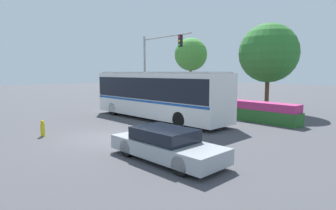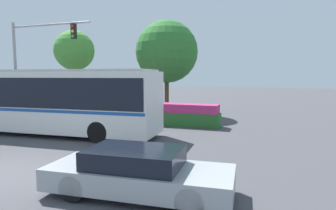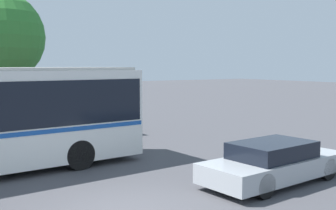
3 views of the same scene
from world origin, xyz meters
name	(u,v)px [view 1 (image 1 of 3)]	position (x,y,z in m)	size (l,w,h in m)	color
ground_plane	(110,137)	(0.00, 0.00, 0.00)	(140.00, 140.00, 0.00)	#444449
city_bus	(157,93)	(-2.84, 5.31, 1.92)	(11.65, 3.29, 3.38)	silver
sedan_foreground	(166,145)	(4.79, -0.22, 0.59)	(4.93, 2.16, 1.22)	#9EA3A8
traffic_light_pole	(155,60)	(-6.72, 8.12, 4.42)	(6.06, 0.24, 6.57)	gray
flowering_hedge	(235,109)	(0.44, 10.03, 0.67)	(9.56, 1.17, 1.36)	#286028
street_tree_left	(191,55)	(-7.16, 12.97, 5.08)	(3.23, 3.23, 6.72)	brown
street_tree_centre	(268,53)	(0.20, 14.73, 4.93)	(4.88, 4.88, 7.39)	brown
fire_hydrant	(43,128)	(-2.49, -2.59, 0.41)	(0.22, 0.22, 0.86)	gold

